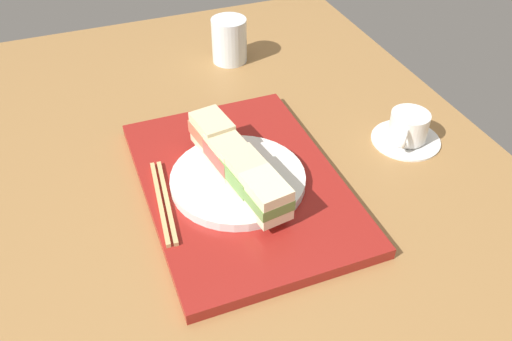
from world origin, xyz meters
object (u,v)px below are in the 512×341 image
(sandwich_plate, at_px, (238,179))
(chopsticks_pair, at_px, (163,201))
(drinking_glass, at_px, (229,40))
(coffee_cup, at_px, (408,130))
(sandwich_inner_far, at_px, (247,174))
(sandwich_inner_near, at_px, (229,154))
(sandwich_nearmost, at_px, (213,133))
(sandwich_farmost, at_px, (266,196))

(sandwich_plate, xyz_separation_m, chopsticks_pair, (0.00, -0.13, -0.00))
(drinking_glass, bearing_deg, coffee_cup, 26.58)
(sandwich_plate, bearing_deg, coffee_cup, 93.49)
(sandwich_inner_far, xyz_separation_m, chopsticks_pair, (-0.03, -0.13, -0.04))
(sandwich_inner_near, height_order, chopsticks_pair, sandwich_inner_near)
(sandwich_nearmost, xyz_separation_m, drinking_glass, (-0.34, 0.15, -0.01))
(chopsticks_pair, bearing_deg, sandwich_plate, 90.86)
(sandwich_inner_near, height_order, sandwich_farmost, sandwich_farmost)
(sandwich_farmost, bearing_deg, sandwich_inner_far, -171.39)
(sandwich_nearmost, distance_m, sandwich_farmost, 0.18)
(sandwich_inner_far, bearing_deg, sandwich_inner_near, -171.39)
(sandwich_inner_near, relative_size, drinking_glass, 0.86)
(sandwich_inner_far, xyz_separation_m, drinking_glass, (-0.46, 0.13, -0.01))
(sandwich_inner_near, bearing_deg, drinking_glass, 161.07)
(chopsticks_pair, relative_size, drinking_glass, 1.93)
(coffee_cup, height_order, drinking_glass, drinking_glass)
(sandwich_farmost, relative_size, drinking_glass, 0.83)
(sandwich_farmost, relative_size, coffee_cup, 0.65)
(sandwich_plate, relative_size, sandwich_nearmost, 2.50)
(sandwich_inner_far, relative_size, chopsticks_pair, 0.45)
(sandwich_farmost, xyz_separation_m, coffee_cup, (-0.11, 0.33, -0.04))
(drinking_glass, bearing_deg, sandwich_plate, -17.17)
(sandwich_farmost, bearing_deg, sandwich_nearmost, -171.39)
(sandwich_nearmost, xyz_separation_m, sandwich_inner_far, (0.12, 0.02, -0.00))
(sandwich_nearmost, height_order, drinking_glass, drinking_glass)
(sandwich_inner_far, relative_size, coffee_cup, 0.68)
(sandwich_nearmost, distance_m, chopsticks_pair, 0.15)
(sandwich_plate, height_order, chopsticks_pair, sandwich_plate)
(sandwich_nearmost, relative_size, chopsticks_pair, 0.46)
(sandwich_plate, distance_m, chopsticks_pair, 0.13)
(sandwich_nearmost, bearing_deg, chopsticks_pair, -51.01)
(sandwich_nearmost, distance_m, drinking_glass, 0.37)
(chopsticks_pair, bearing_deg, sandwich_inner_far, 77.95)
(sandwich_plate, relative_size, drinking_glass, 2.21)
(drinking_glass, bearing_deg, chopsticks_pair, -30.83)
(chopsticks_pair, distance_m, drinking_glass, 0.51)
(sandwich_inner_near, xyz_separation_m, sandwich_farmost, (0.12, 0.02, 0.00))
(sandwich_nearmost, height_order, sandwich_inner_far, sandwich_nearmost)
(sandwich_plate, height_order, sandwich_inner_far, sandwich_inner_far)
(coffee_cup, xyz_separation_m, drinking_glass, (-0.41, -0.21, 0.02))
(sandwich_inner_far, xyz_separation_m, coffee_cup, (-0.05, 0.33, -0.04))
(sandwich_plate, xyz_separation_m, coffee_cup, (-0.02, 0.34, -0.00))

